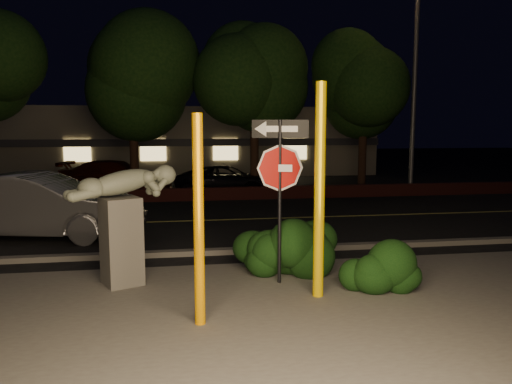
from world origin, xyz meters
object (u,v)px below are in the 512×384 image
streetlight (412,58)px  parked_car_darkred (117,176)px  sculpture (122,213)px  parked_car_dark (227,180)px  yellow_pole_right (319,192)px  silver_sedan (40,206)px  parked_car_red (109,175)px  signpost (280,168)px  yellow_pole_left (199,222)px

streetlight → parked_car_darkred: (-12.33, 2.70, -4.99)m
sculpture → parked_car_dark: size_ratio=0.49×
yellow_pole_right → sculpture: size_ratio=1.66×
silver_sedan → streetlight: bearing=-51.4°
silver_sedan → yellow_pole_right: bearing=-121.2°
streetlight → parked_car_red: bearing=144.8°
signpost → silver_sedan: size_ratio=0.58×
silver_sedan → parked_car_dark: size_ratio=1.17×
yellow_pole_left → signpost: (1.53, 1.70, 0.60)m
yellow_pole_right → parked_car_darkred: 15.57m
streetlight → silver_sedan: size_ratio=1.87×
sculpture → parked_car_darkred: size_ratio=0.45×
streetlight → sculpture: bearing=-156.8°
signpost → streetlight: 14.24m
silver_sedan → parked_car_darkred: (0.95, 9.22, -0.14)m
yellow_pole_right → yellow_pole_left: bearing=-156.3°
streetlight → parked_car_red: (-12.73, 2.99, -4.98)m
parked_car_dark → yellow_pole_right: bearing=-164.5°
streetlight → parked_car_darkred: bearing=145.6°
signpost → yellow_pole_left: bearing=-113.7°
sculpture → silver_sedan: size_ratio=0.42×
yellow_pole_left → yellow_pole_right: bearing=23.7°
silver_sedan → parked_car_dark: 9.61m
yellow_pole_left → parked_car_darkred: yellow_pole_left is taller
silver_sedan → parked_car_darkred: silver_sedan is taller
yellow_pole_left → yellow_pole_right: yellow_pole_right is taller
silver_sedan → parked_car_red: size_ratio=1.22×
streetlight → parked_car_darkred: streetlight is taller
signpost → parked_car_dark: 12.59m
yellow_pole_left → parked_car_dark: bearing=82.5°
yellow_pole_left → parked_car_darkred: bearing=100.2°
yellow_pole_left → streetlight: bearing=53.7°
signpost → parked_car_red: 15.07m
signpost → silver_sedan: signpost is taller
signpost → parked_car_red: signpost is taller
yellow_pole_left → parked_car_dark: size_ratio=0.70×
yellow_pole_right → parked_car_dark: (-0.15, 13.31, -1.18)m
signpost → parked_car_darkred: 14.67m
yellow_pole_right → parked_car_red: bearing=109.2°
sculpture → parked_car_red: sculpture is taller
signpost → parked_car_darkred: bearing=125.6°
yellow_pole_right → signpost: 1.01m
silver_sedan → sculpture: bearing=-137.4°
yellow_pole_left → silver_sedan: 7.47m
signpost → sculpture: 2.93m
silver_sedan → parked_car_dark: bearing=-23.5°
parked_car_darkred → sculpture: bearing=-165.9°
parked_car_darkred → signpost: bearing=-155.1°
signpost → parked_car_dark: signpost is taller
yellow_pole_right → streetlight: streetlight is taller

